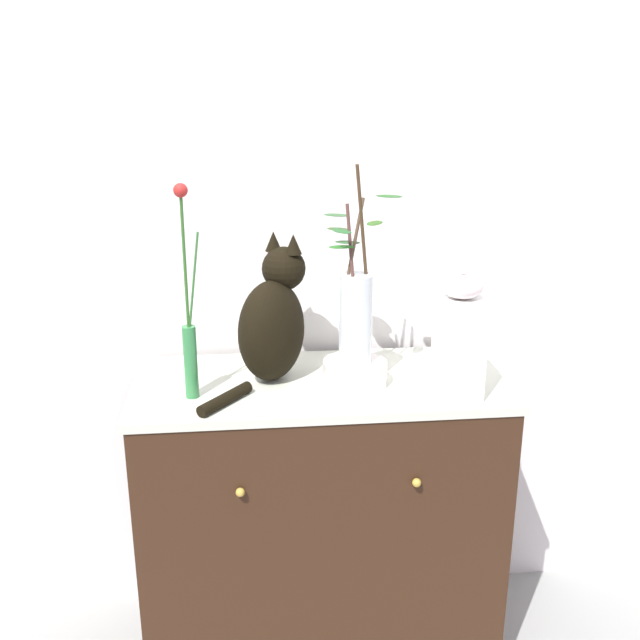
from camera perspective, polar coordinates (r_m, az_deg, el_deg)
wall_back at (r=2.27m, az=-0.80°, el=7.42°), size 4.40×0.08×2.60m
sideboard at (r=2.30m, az=0.00°, el=-15.19°), size 1.05×0.49×0.91m
cat_sitting at (r=2.05m, az=-3.67°, el=-0.08°), size 0.34×0.38×0.41m
vase_slim_green at (r=1.95m, az=-10.12°, el=-0.91°), size 0.06×0.04×0.57m
bowl_porcelain at (r=2.05m, az=2.71°, el=-4.14°), size 0.18×0.18×0.07m
vase_glass_clear at (r=1.99m, az=2.77°, el=0.60°), size 0.20×0.18×0.54m
jar_lidded_porcelain at (r=1.97m, az=10.74°, el=-1.36°), size 0.12×0.12×0.36m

